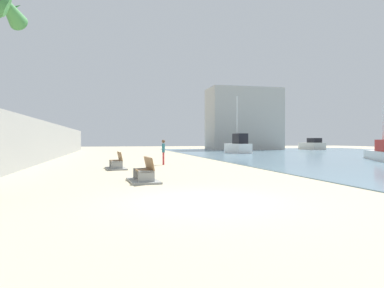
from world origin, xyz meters
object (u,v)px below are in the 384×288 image
(bench_near, at_px, (144,176))
(person_walking, at_px, (163,150))
(bench_far, at_px, (116,165))
(boat_far_left, at_px, (312,145))
(boat_far_right, at_px, (238,146))

(bench_near, bearing_deg, person_walking, 76.82)
(bench_far, xyz_separation_m, boat_far_left, (32.74, 32.26, 0.54))
(bench_far, xyz_separation_m, person_walking, (3.10, 2.63, 0.74))
(boat_far_right, bearing_deg, boat_far_left, 34.74)
(boat_far_right, xyz_separation_m, boat_far_left, (17.87, 12.39, -0.16))
(bench_near, height_order, person_walking, person_walking)
(boat_far_right, relative_size, boat_far_left, 1.49)
(bench_far, distance_m, person_walking, 4.13)
(bench_far, relative_size, boat_far_right, 0.31)
(bench_near, xyz_separation_m, person_walking, (2.11, 9.02, 0.74))
(bench_far, relative_size, person_walking, 1.31)
(boat_far_right, bearing_deg, bench_far, -126.82)
(bench_near, xyz_separation_m, bench_far, (-0.99, 6.39, 0.00))
(boat_far_left, bearing_deg, person_walking, -135.01)
(bench_near, relative_size, person_walking, 1.30)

